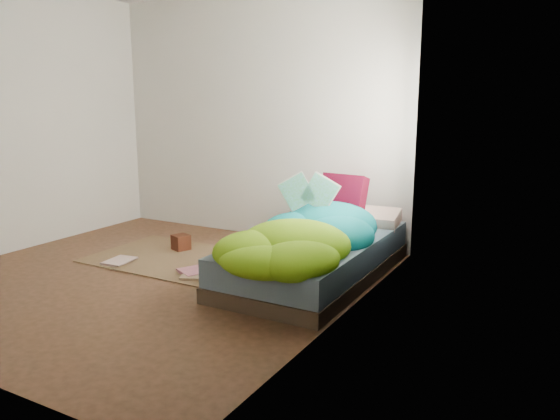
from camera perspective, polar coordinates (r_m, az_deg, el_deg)
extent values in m
cube|color=#3E2817|center=(4.81, -13.47, -6.92)|extent=(3.50, 3.50, 0.00)
cube|color=silver|center=(5.97, -2.54, 9.67)|extent=(3.50, 0.04, 2.60)
cube|color=silver|center=(5.91, -26.85, 8.42)|extent=(0.04, 3.50, 2.60)
cube|color=silver|center=(3.61, 6.67, 8.30)|extent=(0.04, 3.50, 2.60)
cube|color=white|center=(4.45, 11.05, 10.08)|extent=(0.01, 1.00, 1.20)
cube|color=#3E3222|center=(4.71, 3.72, -6.27)|extent=(1.00, 2.00, 0.12)
cube|color=#4B6078|center=(4.66, 3.74, -4.28)|extent=(0.98, 1.96, 0.22)
cube|color=brown|center=(5.30, -10.66, -5.00)|extent=(1.60, 1.10, 0.01)
cube|color=white|center=(5.19, 9.37, -0.80)|extent=(0.56, 0.38, 0.12)
cube|color=#450420|center=(5.28, 6.54, 1.26)|extent=(0.45, 0.18, 0.44)
cube|color=#391C0D|center=(5.56, -10.31, -3.33)|extent=(0.19, 0.19, 0.15)
imported|color=beige|center=(5.35, -17.33, -4.99)|extent=(0.25, 0.31, 0.02)
imported|color=#B86A71|center=(4.95, -9.00, -5.87)|extent=(0.38, 0.42, 0.03)
imported|color=tan|center=(4.79, -10.02, -6.53)|extent=(0.35, 0.39, 0.02)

